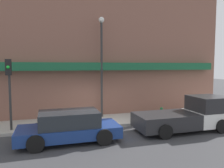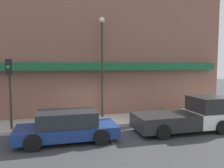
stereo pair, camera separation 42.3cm
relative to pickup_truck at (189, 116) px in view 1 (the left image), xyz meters
name	(u,v)px [view 1 (the left image)]	position (x,y,z in m)	size (l,w,h in m)	color
ground_plane	(99,129)	(-4.63, 1.57, -0.78)	(80.00, 80.00, 0.00)	#38383A
sidewalk	(94,121)	(-4.63, 2.91, -0.70)	(36.00, 2.67, 0.16)	#ADA89E
building	(85,52)	(-4.65, 5.72, 3.62)	(19.80, 3.80, 11.04)	brown
pickup_truck	(189,116)	(0.00, 0.00, 0.00)	(5.25, 2.17, 1.78)	white
parked_car	(69,127)	(-6.37, 0.00, -0.09)	(4.56, 2.04, 1.40)	navy
fire_hydrant	(161,113)	(-0.47, 2.14, -0.27)	(0.19, 0.19, 0.71)	#196633
street_lamp	(102,56)	(-3.93, 3.68, 3.27)	(0.36, 0.36, 6.34)	#2D2D2D
traffic_light	(9,82)	(-9.11, 2.06, 1.87)	(0.28, 0.42, 3.63)	#2D2D2D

